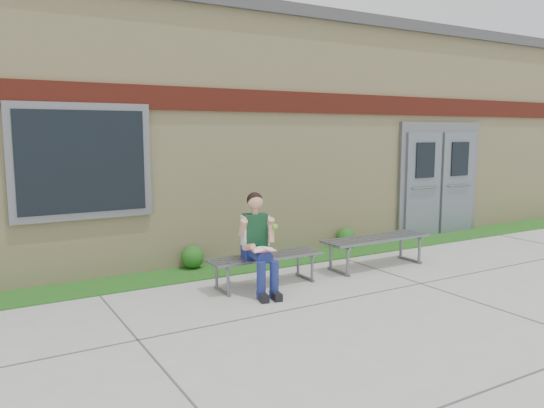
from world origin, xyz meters
TOP-DOWN VIEW (x-y plane):
  - ground at (0.00, 0.00)m, footprint 80.00×80.00m
  - grass_strip at (0.00, 2.60)m, footprint 16.00×0.80m
  - school_building at (-0.00, 5.99)m, footprint 16.20×6.22m
  - bench_left at (-0.91, 1.53)m, footprint 1.64×0.46m
  - bench_right at (1.09, 1.53)m, footprint 1.85×0.53m
  - girl at (-1.13, 1.34)m, footprint 0.49×0.84m
  - shrub_mid at (-1.45, 2.85)m, footprint 0.35×0.35m
  - shrub_east at (1.53, 2.85)m, footprint 0.35×0.35m

SIDE VIEW (x-z plane):
  - ground at x=0.00m, z-range 0.00..0.00m
  - grass_strip at x=0.00m, z-range 0.00..0.02m
  - shrub_east at x=1.53m, z-range 0.02..0.37m
  - shrub_mid at x=-1.45m, z-range 0.02..0.37m
  - bench_left at x=-0.91m, z-range 0.12..0.54m
  - bench_right at x=1.09m, z-range 0.13..0.61m
  - girl at x=-1.13m, z-range 0.02..1.34m
  - school_building at x=0.00m, z-range 0.00..4.20m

